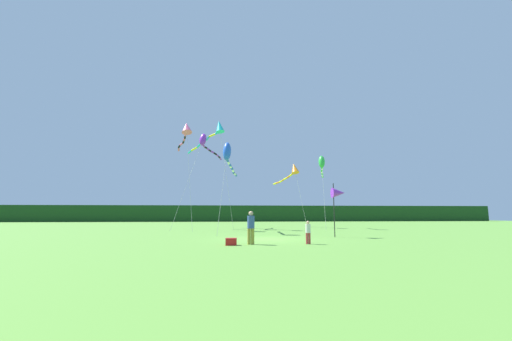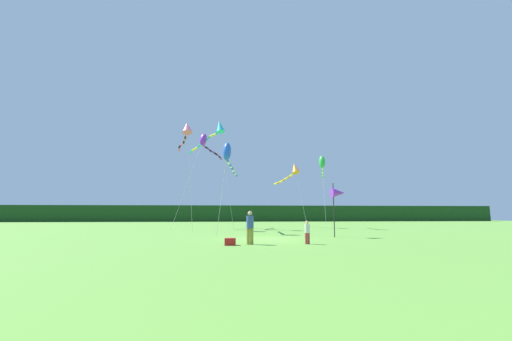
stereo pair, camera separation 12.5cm
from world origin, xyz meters
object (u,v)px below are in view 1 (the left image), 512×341
at_px(person_child, 308,231).
at_px(banner_flag_pole, 338,193).
at_px(kite_cyan, 216,130).
at_px(kite_blue, 228,154).
at_px(kite_purple, 205,142).
at_px(kite_green, 322,164).
at_px(person_adult, 251,226).
at_px(kite_rainbow, 186,130).
at_px(kite_orange, 293,170).
at_px(cooler_box, 231,242).

height_order(person_child, banner_flag_pole, banner_flag_pole).
bearing_deg(kite_cyan, kite_blue, -80.73).
height_order(kite_purple, kite_green, kite_purple).
height_order(person_adult, kite_green, kite_green).
xyz_separation_m(person_adult, kite_rainbow, (-5.39, 15.54, 9.10)).
xyz_separation_m(person_child, kite_blue, (-4.15, 9.74, 5.80)).
distance_m(person_adult, kite_blue, 11.16).
distance_m(kite_orange, kite_blue, 12.43).
relative_size(cooler_box, kite_rainbow, 0.05).
bearing_deg(banner_flag_pole, kite_orange, 89.61).
distance_m(banner_flag_pole, kite_blue, 9.78).
bearing_deg(person_adult, cooler_box, -162.13).
distance_m(person_adult, cooler_box, 1.33).
distance_m(person_child, kite_rainbow, 20.08).
relative_size(person_child, kite_cyan, 0.10).
distance_m(kite_orange, kite_green, 3.94).
bearing_deg(person_child, kite_blue, 113.07).
xyz_separation_m(banner_flag_pole, kite_blue, (-7.51, 5.18, 3.53)).
relative_size(person_adult, kite_green, 0.22).
xyz_separation_m(person_adult, person_child, (2.99, -0.11, -0.28)).
xyz_separation_m(person_adult, kite_purple, (-3.66, 18.31, 8.47)).
distance_m(banner_flag_pole, kite_orange, 15.44).
relative_size(person_adult, kite_blue, 0.23).
height_order(banner_flag_pole, kite_rainbow, kite_rainbow).
distance_m(cooler_box, kite_blue, 11.78).
bearing_deg(kite_rainbow, kite_purple, 58.01).
height_order(kite_cyan, kite_rainbow, kite_cyan).
bearing_deg(person_child, kite_green, 70.04).
bearing_deg(kite_blue, kite_rainbow, 125.59).
bearing_deg(banner_flag_pole, kite_purple, 125.86).
xyz_separation_m(cooler_box, kite_cyan, (-1.37, 17.51, 10.40)).
distance_m(person_adult, person_child, 3.00).
relative_size(kite_purple, kite_green, 1.33).
height_order(cooler_box, kite_cyan, kite_cyan).
bearing_deg(kite_cyan, kite_purple, 138.44).
bearing_deg(banner_flag_pole, kite_cyan, 124.49).
height_order(person_child, kite_blue, kite_blue).
bearing_deg(kite_purple, cooler_box, -81.96).
distance_m(kite_cyan, kite_rainbow, 3.46).
height_order(banner_flag_pole, kite_green, kite_green).
relative_size(person_adult, kite_purple, 0.16).
relative_size(kite_rainbow, kite_blue, 1.45).
bearing_deg(person_adult, kite_rainbow, 109.12).
xyz_separation_m(kite_rainbow, kite_purple, (1.73, 2.77, -0.63)).
relative_size(person_child, kite_blue, 0.16).
xyz_separation_m(kite_cyan, kite_orange, (8.85, 2.27, -3.99)).
distance_m(person_child, banner_flag_pole, 6.11).
height_order(person_adult, kite_purple, kite_purple).
xyz_separation_m(person_adult, cooler_box, (-1.03, -0.33, -0.77)).
relative_size(cooler_box, kite_green, 0.07).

